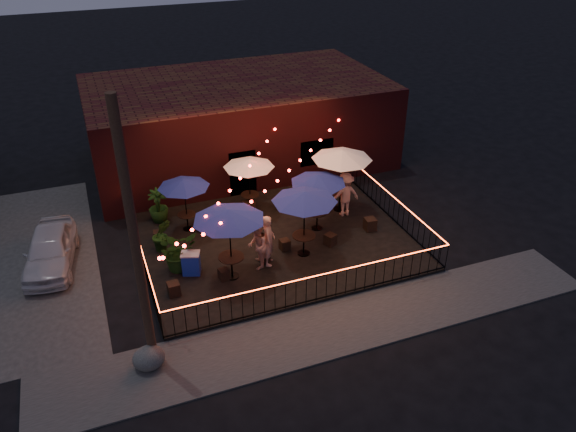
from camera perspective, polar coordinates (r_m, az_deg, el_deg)
name	(u,v)px	position (r m, az deg, el deg)	size (l,w,h in m)	color
ground	(294,271)	(20.20, 0.57, -5.64)	(110.00, 110.00, 0.00)	black
patio	(275,241)	(21.70, -1.37, -2.58)	(10.00, 8.00, 0.15)	black
sidewalk	(332,328)	(17.87, 4.49, -11.28)	(18.00, 2.50, 0.05)	#3A3936
brick_building	(238,122)	(27.95, -5.12, 9.53)	(14.00, 8.00, 4.00)	#3E1012
utility_pole	(135,245)	(14.85, -15.25, -2.85)	(0.26, 0.26, 8.00)	#3A2717
fence_front	(316,289)	(18.33, 2.90, -7.38)	(10.00, 0.04, 1.04)	black
fence_left	(142,255)	(20.54, -14.65, -3.85)	(0.04, 8.00, 1.04)	black
fence_right	(389,205)	(23.31, 10.25, 1.08)	(0.04, 8.00, 1.04)	black
festoon_lights	(250,193)	(19.95, -3.89, 2.32)	(10.02, 8.72, 1.32)	red
cafe_table_0	(229,216)	(18.45, -6.05, 0.04)	(2.61, 2.61, 2.69)	black
cafe_table_1	(183,184)	(21.70, -10.57, 3.22)	(2.17, 2.17, 2.20)	black
cafe_table_2	(305,197)	(19.64, 1.69, 1.90)	(3.04, 3.04, 2.59)	black
cafe_table_3	(249,164)	(22.78, -4.00, 5.31)	(2.70, 2.70, 2.31)	black
cafe_table_4	(318,180)	(21.34, 3.09, 3.72)	(2.31, 2.31, 2.38)	black
cafe_table_5	(342,155)	(22.68, 5.50, 6.15)	(3.07, 3.07, 2.71)	black
bistro_chair_0	(174,289)	(19.15, -11.54, -7.26)	(0.39, 0.39, 0.46)	black
bistro_chair_1	(224,274)	(19.59, -6.52, -5.89)	(0.34, 0.34, 0.40)	black
bistro_chair_2	(158,236)	(22.07, -13.04, -1.99)	(0.35, 0.35, 0.41)	black
bistro_chair_3	(203,226)	(22.40, -8.63, -0.98)	(0.34, 0.34, 0.41)	black
bistro_chair_4	(265,256)	(20.37, -2.33, -4.05)	(0.37, 0.37, 0.44)	black
bistro_chair_5	(285,245)	(20.99, -0.34, -2.93)	(0.35, 0.35, 0.41)	black
bistro_chair_6	(249,207)	(23.38, -4.01, 0.90)	(0.44, 0.44, 0.52)	black
bistro_chair_7	(282,203)	(23.65, -0.66, 1.33)	(0.42, 0.42, 0.50)	black
bistro_chair_8	(330,240)	(21.32, 4.31, -2.40)	(0.37, 0.37, 0.44)	black
bistro_chair_9	(370,224)	(22.39, 8.33, -0.83)	(0.42, 0.42, 0.50)	black
bistro_chair_10	(305,195)	(24.30, 1.78, 2.16)	(0.42, 0.42, 0.50)	black
bistro_chair_11	(334,191)	(24.75, 4.69, 2.50)	(0.34, 0.34, 0.41)	black
patron_a	(268,240)	(19.83, -2.00, -2.48)	(0.71, 0.47, 1.95)	beige
patron_b	(257,246)	(19.73, -3.13, -3.03)	(0.86, 0.67, 1.77)	#DEAC93
patron_c	(345,194)	(22.98, 5.81, 2.21)	(1.22, 0.70, 1.89)	#C9AD8B
potted_shrub_a	(177,251)	(20.06, -11.17, -3.48)	(1.34, 1.16, 1.49)	#1F3F13
potted_shrub_b	(162,235)	(21.24, -12.72, -1.88)	(0.72, 0.58, 1.31)	#1D3C10
potted_shrub_c	(158,206)	(23.13, -13.06, 1.03)	(0.78, 0.78, 1.40)	#15340D
cooler	(191,263)	(19.90, -9.82, -4.74)	(0.76, 0.65, 0.85)	#1734C1
boulder	(149,358)	(16.87, -13.97, -13.83)	(0.91, 0.77, 0.71)	#44443F
car_white	(50,250)	(21.87, -23.03, -3.15)	(1.60, 3.98, 1.35)	silver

